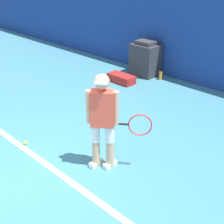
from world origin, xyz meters
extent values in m
plane|color=teal|center=(0.00, 0.00, 0.00)|extent=(24.00, 24.00, 0.00)
cube|color=navy|center=(0.00, 5.38, 1.16)|extent=(24.00, 0.10, 2.32)
cube|color=white|center=(0.00, 0.54, 0.01)|extent=(21.60, 0.10, 0.01)
cylinder|color=tan|center=(0.50, 1.09, 0.23)|extent=(0.12, 0.12, 0.46)
cylinder|color=white|center=(0.50, 1.09, 0.60)|extent=(0.14, 0.14, 0.28)
cube|color=white|center=(0.50, 1.09, 0.04)|extent=(0.10, 0.24, 0.08)
cylinder|color=tan|center=(0.68, 1.23, 0.23)|extent=(0.12, 0.12, 0.46)
cylinder|color=white|center=(0.68, 1.23, 0.60)|extent=(0.14, 0.14, 0.28)
cube|color=white|center=(0.68, 1.23, 0.04)|extent=(0.10, 0.24, 0.08)
cube|color=#E54C38|center=(0.59, 1.16, 1.02)|extent=(0.39, 0.37, 0.55)
sphere|color=tan|center=(0.59, 1.16, 1.43)|extent=(0.22, 0.22, 0.22)
cube|color=white|center=(0.65, 1.08, 1.45)|extent=(0.22, 0.21, 0.02)
cylinder|color=tan|center=(0.44, 1.04, 1.03)|extent=(0.09, 0.09, 0.52)
cylinder|color=tan|center=(0.74, 1.28, 1.03)|extent=(0.09, 0.09, 0.52)
cylinder|color=black|center=(0.82, 1.34, 0.78)|extent=(0.17, 0.14, 0.03)
torus|color=red|center=(1.03, 1.50, 0.78)|extent=(0.29, 0.24, 0.36)
sphere|color=#D1E533|center=(-0.84, 0.63, 0.03)|extent=(0.07, 0.07, 0.07)
cube|color=#333338|center=(-1.68, 4.99, 0.43)|extent=(0.73, 0.58, 0.86)
cube|color=#333338|center=(-1.68, 4.99, 0.91)|extent=(0.51, 0.41, 0.10)
cube|color=#B2231E|center=(-1.73, 4.08, 0.11)|extent=(0.74, 0.35, 0.21)
cylinder|color=orange|center=(-1.12, 4.97, 0.11)|extent=(0.09, 0.09, 0.22)
cylinder|color=black|center=(-1.12, 4.97, 0.24)|extent=(0.05, 0.05, 0.02)
camera|label=1|loc=(3.54, -1.64, 2.98)|focal=50.00mm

